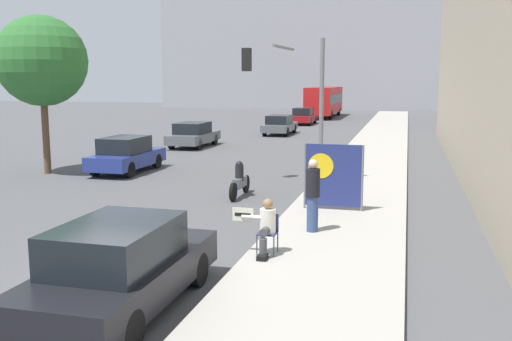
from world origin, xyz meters
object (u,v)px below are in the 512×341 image
object	(u,v)px
car_on_road_midblock	(193,135)
street_tree_near_curb	(42,61)
seated_protester	(266,225)
parked_car_curbside	(121,267)
traffic_light_pole	(291,85)
car_on_road_far_lane	(304,116)
car_on_road_nearest	(126,155)
city_bus_on_road	(324,100)
protest_banner	(333,175)
car_on_road_distant	(280,125)
jogger_on_sidewalk	(313,195)
motorcycle_on_road	(240,181)

from	to	relation	value
car_on_road_midblock	street_tree_near_curb	size ratio (longest dim) A/B	0.68
car_on_road_midblock	street_tree_near_curb	xyz separation A→B (m)	(-2.41, -10.44, 3.86)
seated_protester	parked_car_curbside	bearing A→B (deg)	-95.42
traffic_light_pole	car_on_road_far_lane	size ratio (longest dim) A/B	1.14
car_on_road_nearest	parked_car_curbside	bearing A→B (deg)	-62.82
parked_car_curbside	street_tree_near_curb	size ratio (longest dim) A/B	0.69
city_bus_on_road	seated_protester	bearing A→B (deg)	-83.37
protest_banner	car_on_road_far_lane	distance (m)	33.59
car_on_road_nearest	seated_protester	bearing A→B (deg)	-49.77
protest_banner	street_tree_near_curb	distance (m)	13.49
car_on_road_distant	street_tree_near_curb	xyz separation A→B (m)	(-5.60, -19.06, 3.88)
car_on_road_distant	street_tree_near_curb	size ratio (longest dim) A/B	0.69
seated_protester	jogger_on_sidewalk	distance (m)	2.23
protest_banner	city_bus_on_road	size ratio (longest dim) A/B	0.18
jogger_on_sidewalk	car_on_road_distant	world-z (taller)	jogger_on_sidewalk
traffic_light_pole	parked_car_curbside	bearing A→B (deg)	-91.88
seated_protester	traffic_light_pole	world-z (taller)	traffic_light_pole
seated_protester	motorcycle_on_road	size ratio (longest dim) A/B	0.57
car_on_road_nearest	car_on_road_midblock	distance (m)	9.32
car_on_road_distant	city_bus_on_road	bearing A→B (deg)	88.95
seated_protester	car_on_road_far_lane	size ratio (longest dim) A/B	0.27
seated_protester	protest_banner	distance (m)	4.70
traffic_light_pole	car_on_road_far_lane	xyz separation A→B (m)	(-4.59, 28.48, -2.92)
jogger_on_sidewalk	city_bus_on_road	size ratio (longest dim) A/B	0.17
protest_banner	car_on_road_far_lane	bearing A→B (deg)	101.54
seated_protester	car_on_road_midblock	distance (m)	21.37
jogger_on_sidewalk	car_on_road_nearest	distance (m)	12.12
city_bus_on_road	parked_car_curbside	bearing A→B (deg)	-85.68
car_on_road_far_lane	street_tree_near_curb	bearing A→B (deg)	-101.09
car_on_road_distant	car_on_road_far_lane	xyz separation A→B (m)	(0.01, 9.56, 0.03)
seated_protester	car_on_road_midblock	world-z (taller)	car_on_road_midblock
car_on_road_distant	car_on_road_far_lane	world-z (taller)	car_on_road_far_lane
jogger_on_sidewalk	car_on_road_nearest	bearing A→B (deg)	-46.96
parked_car_curbside	seated_protester	bearing A→B (deg)	61.97
parked_car_curbside	street_tree_near_curb	xyz separation A→B (m)	(-9.80, 12.10, 3.81)
traffic_light_pole	car_on_road_midblock	xyz separation A→B (m)	(-7.79, 10.29, -2.93)
jogger_on_sidewalk	protest_banner	world-z (taller)	protest_banner
jogger_on_sidewalk	motorcycle_on_road	bearing A→B (deg)	-59.88
seated_protester	street_tree_near_curb	xyz separation A→B (m)	(-11.50, 8.90, 3.78)
seated_protester	traffic_light_pole	bearing A→B (deg)	120.77
seated_protester	car_on_road_nearest	distance (m)	13.16
jogger_on_sidewalk	car_on_road_nearest	world-z (taller)	jogger_on_sidewalk
motorcycle_on_road	car_on_road_midblock	bearing A→B (deg)	117.07
car_on_road_far_lane	city_bus_on_road	xyz separation A→B (m)	(0.35, 10.11, 1.06)
jogger_on_sidewalk	car_on_road_distant	distance (m)	26.68
protest_banner	seated_protester	bearing A→B (deg)	-100.16
jogger_on_sidewalk	parked_car_curbside	distance (m)	5.81
parked_car_curbside	car_on_road_midblock	xyz separation A→B (m)	(-7.39, 22.54, -0.05)
car_on_road_nearest	car_on_road_distant	world-z (taller)	car_on_road_nearest
jogger_on_sidewalk	city_bus_on_road	distance (m)	45.95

